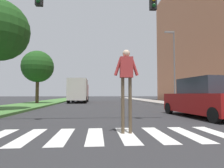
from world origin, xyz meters
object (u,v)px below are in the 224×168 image
object	(u,v)px
tree_far	(38,67)
pedestrian_performer	(126,77)
traffic_light_gantry	(38,14)
street_lamp_right	(173,61)
truck_box_delivery	(79,91)
suv_crossing	(203,99)
sedan_midblock	(81,96)

from	to	relation	value
tree_far	pedestrian_performer	distance (m)	17.91
traffic_light_gantry	pedestrian_performer	xyz separation A→B (m)	(3.26, -2.00, -2.69)
street_lamp_right	pedestrian_performer	size ratio (longest dim) A/B	3.01
traffic_light_gantry	pedestrian_performer	distance (m)	4.67
traffic_light_gantry	pedestrian_performer	world-z (taller)	traffic_light_gantry
tree_far	street_lamp_right	bearing A→B (deg)	-12.01
street_lamp_right	truck_box_delivery	world-z (taller)	street_lamp_right
suv_crossing	truck_box_delivery	world-z (taller)	truck_box_delivery
traffic_light_gantry	sedan_midblock	xyz separation A→B (m)	(-0.14, 21.61, -3.54)
tree_far	truck_box_delivery	size ratio (longest dim) A/B	0.95
tree_far	sedan_midblock	bearing A→B (deg)	61.11
truck_box_delivery	sedan_midblock	bearing A→B (deg)	90.27
tree_far	suv_crossing	bearing A→B (deg)	-46.11
tree_far	truck_box_delivery	bearing A→B (deg)	43.08
tree_far	sedan_midblock	distance (m)	9.34
pedestrian_performer	sedan_midblock	distance (m)	23.87
traffic_light_gantry	street_lamp_right	size ratio (longest dim) A/B	1.15
pedestrian_performer	suv_crossing	distance (m)	5.70
suv_crossing	traffic_light_gantry	bearing A→B (deg)	-169.01
street_lamp_right	suv_crossing	size ratio (longest dim) A/B	1.57
tree_far	suv_crossing	distance (m)	17.68
tree_far	pedestrian_performer	size ratio (longest dim) A/B	2.36
truck_box_delivery	tree_far	bearing A→B (deg)	-136.92
street_lamp_right	suv_crossing	bearing A→B (deg)	-104.62
traffic_light_gantry	tree_far	bearing A→B (deg)	107.19
street_lamp_right	tree_far	bearing A→B (deg)	167.99
sedan_midblock	tree_far	bearing A→B (deg)	-118.89
suv_crossing	sedan_midblock	bearing A→B (deg)	111.31
street_lamp_right	pedestrian_performer	bearing A→B (deg)	-118.11
tree_far	pedestrian_performer	bearing A→B (deg)	-64.61
pedestrian_performer	traffic_light_gantry	bearing A→B (deg)	148.55
sedan_midblock	truck_box_delivery	world-z (taller)	truck_box_delivery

